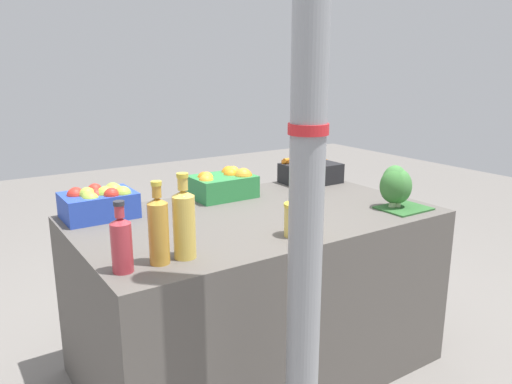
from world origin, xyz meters
name	(u,v)px	position (x,y,z in m)	size (l,w,h in m)	color
ground_plane	(256,363)	(0.00, 0.00, 0.00)	(10.00, 10.00, 0.00)	slate
market_table	(256,291)	(0.00, 0.00, 0.38)	(1.56, 0.93, 0.75)	#56514C
support_pole	(307,168)	(-0.31, -0.72, 1.12)	(0.11, 0.11, 2.23)	gray
apple_crate	(99,201)	(-0.60, 0.33, 0.83)	(0.30, 0.22, 0.15)	#2847B7
orange_crate	(224,183)	(0.03, 0.33, 0.82)	(0.30, 0.22, 0.15)	#2D8442
carrot_crate	(310,172)	(0.59, 0.34, 0.82)	(0.30, 0.23, 0.15)	black
broccoli_pile	(396,186)	(0.58, -0.28, 0.86)	(0.22, 0.20, 0.20)	#2D602D
juice_bottle_ruby	(121,243)	(-0.71, -0.30, 0.85)	(0.07, 0.07, 0.23)	#B2333D
juice_bottle_amber	(158,229)	(-0.58, -0.30, 0.87)	(0.07, 0.07, 0.28)	gold
juice_bottle_golden	(184,222)	(-0.49, -0.30, 0.88)	(0.08, 0.08, 0.30)	gold
pickle_jar	(296,220)	(-0.03, -0.33, 0.82)	(0.09, 0.09, 0.13)	#DBBC56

